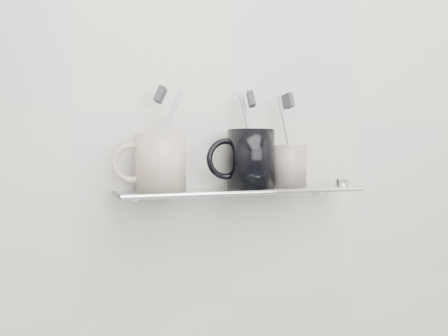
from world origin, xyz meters
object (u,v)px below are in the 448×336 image
mug_right (288,166)px  mug_center (251,159)px  mug_left (161,163)px  shelf_glass (242,190)px

mug_right → mug_center: bearing=166.0°
mug_left → mug_center: mug_center is taller
mug_center → mug_right: size_ratio=1.36×
mug_center → shelf_glass: bearing=-159.2°
mug_center → mug_right: 0.09m
mug_right → shelf_glass: bearing=168.7°
shelf_glass → mug_center: (0.02, 0.00, 0.06)m
mug_left → mug_center: 0.19m
mug_center → mug_right: mug_center is taller
mug_center → mug_right: (0.09, 0.00, -0.02)m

